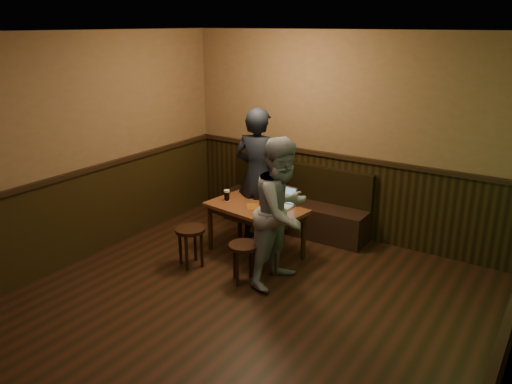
{
  "coord_description": "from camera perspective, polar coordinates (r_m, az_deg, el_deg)",
  "views": [
    {
      "loc": [
        2.61,
        -3.24,
        2.88
      ],
      "look_at": [
        -0.59,
        1.61,
        0.9
      ],
      "focal_mm": 35.0,
      "sensor_mm": 36.0,
      "label": 1
    }
  ],
  "objects": [
    {
      "name": "pint_left",
      "position": [
        6.52,
        -3.35,
        -0.37
      ],
      "size": [
        0.1,
        0.1,
        0.15
      ],
      "color": "maroon",
      "rests_on": "pub_table"
    },
    {
      "name": "person_grey",
      "position": [
        5.61,
        3.01,
        -2.33
      ],
      "size": [
        0.71,
        0.88,
        1.72
      ],
      "primitive_type": "imported",
      "rotation": [
        0.0,
        0.0,
        1.5
      ],
      "color": "gray",
      "rests_on": "ground"
    },
    {
      "name": "stool_right",
      "position": [
        5.78,
        -1.4,
        -6.84
      ],
      "size": [
        0.35,
        0.35,
        0.48
      ],
      "rotation": [
        0.0,
        0.0,
        0.01
      ],
      "color": "black",
      "rests_on": "ground"
    },
    {
      "name": "pint_right",
      "position": [
        6.01,
        2.68,
        -1.94
      ],
      "size": [
        0.11,
        0.11,
        0.18
      ],
      "color": "maroon",
      "rests_on": "pub_table"
    },
    {
      "name": "stool_left",
      "position": [
        6.19,
        -7.51,
        -4.97
      ],
      "size": [
        0.47,
        0.47,
        0.5
      ],
      "rotation": [
        0.0,
        0.0,
        0.33
      ],
      "color": "black",
      "rests_on": "ground"
    },
    {
      "name": "pub_table",
      "position": [
        6.36,
        -0.01,
        -2.4
      ],
      "size": [
        1.33,
        0.87,
        0.67
      ],
      "rotation": [
        0.0,
        0.0,
        -0.13
      ],
      "color": "brown",
      "rests_on": "ground"
    },
    {
      "name": "room",
      "position": [
        4.65,
        -3.33,
        -2.42
      ],
      "size": [
        5.04,
        6.04,
        2.84
      ],
      "color": "black",
      "rests_on": "ground"
    },
    {
      "name": "pint_mid",
      "position": [
        6.33,
        0.73,
        -0.8
      ],
      "size": [
        0.12,
        0.12,
        0.18
      ],
      "color": "maroon",
      "rests_on": "pub_table"
    },
    {
      "name": "laptop",
      "position": [
        6.36,
        2.96,
        -1.0
      ],
      "size": [
        0.35,
        0.29,
        0.24
      ],
      "rotation": [
        0.0,
        0.0,
        -0.06
      ],
      "color": "silver",
      "rests_on": "pub_table"
    },
    {
      "name": "person_suit",
      "position": [
        6.67,
        0.21,
        1.81
      ],
      "size": [
        0.72,
        0.52,
        1.86
      ],
      "primitive_type": "imported",
      "rotation": [
        0.0,
        0.0,
        3.25
      ],
      "color": "black",
      "rests_on": "ground"
    },
    {
      "name": "bench",
      "position": [
        7.29,
        4.51,
        -1.88
      ],
      "size": [
        2.2,
        0.5,
        0.95
      ],
      "color": "black",
      "rests_on": "ground"
    },
    {
      "name": "menu",
      "position": [
        5.87,
        2.79,
        -3.34
      ],
      "size": [
        0.25,
        0.2,
        0.0
      ],
      "primitive_type": "cube",
      "rotation": [
        0.0,
        0.0,
        -0.24
      ],
      "color": "silver",
      "rests_on": "pub_table"
    }
  ]
}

